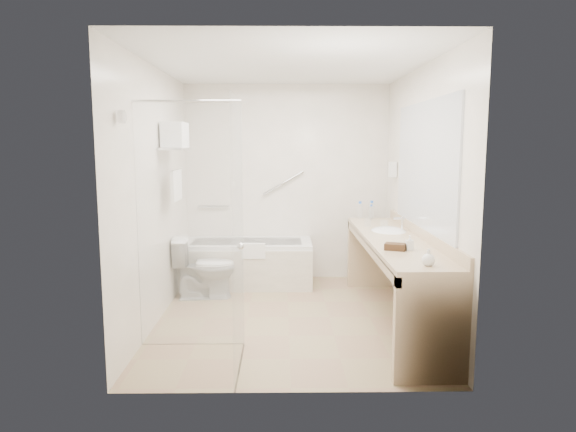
{
  "coord_description": "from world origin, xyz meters",
  "views": [
    {
      "loc": [
        -0.06,
        -5.03,
        1.75
      ],
      "look_at": [
        0.0,
        0.3,
        1.0
      ],
      "focal_mm": 32.0,
      "sensor_mm": 36.0,
      "label": 1
    }
  ],
  "objects_px": {
    "toilet": "(205,268)",
    "bathtub": "(247,263)",
    "amenity_basket": "(395,247)",
    "water_bottle_left": "(371,212)",
    "vanity_counter": "(393,259)"
  },
  "relations": [
    {
      "from": "amenity_basket",
      "to": "water_bottle_left",
      "type": "bearing_deg",
      "value": 86.53
    },
    {
      "from": "vanity_counter",
      "to": "toilet",
      "type": "xyz_separation_m",
      "value": [
        -1.97,
        0.85,
        -0.29
      ]
    },
    {
      "from": "amenity_basket",
      "to": "water_bottle_left",
      "type": "height_order",
      "value": "water_bottle_left"
    },
    {
      "from": "bathtub",
      "to": "water_bottle_left",
      "type": "distance_m",
      "value": 1.66
    },
    {
      "from": "bathtub",
      "to": "amenity_basket",
      "type": "height_order",
      "value": "amenity_basket"
    },
    {
      "from": "vanity_counter",
      "to": "water_bottle_left",
      "type": "distance_m",
      "value": 1.28
    },
    {
      "from": "amenity_basket",
      "to": "water_bottle_left",
      "type": "distance_m",
      "value": 1.84
    },
    {
      "from": "vanity_counter",
      "to": "water_bottle_left",
      "type": "relative_size",
      "value": 15.26
    },
    {
      "from": "toilet",
      "to": "amenity_basket",
      "type": "relative_size",
      "value": 4.14
    },
    {
      "from": "bathtub",
      "to": "water_bottle_left",
      "type": "bearing_deg",
      "value": -5.25
    },
    {
      "from": "amenity_basket",
      "to": "toilet",
      "type": "bearing_deg",
      "value": 142.28
    },
    {
      "from": "bathtub",
      "to": "amenity_basket",
      "type": "bearing_deg",
      "value": -54.56
    },
    {
      "from": "vanity_counter",
      "to": "amenity_basket",
      "type": "distance_m",
      "value": 0.64
    },
    {
      "from": "toilet",
      "to": "bathtub",
      "type": "bearing_deg",
      "value": -45.31
    },
    {
      "from": "vanity_counter",
      "to": "amenity_basket",
      "type": "relative_size",
      "value": 15.75
    }
  ]
}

